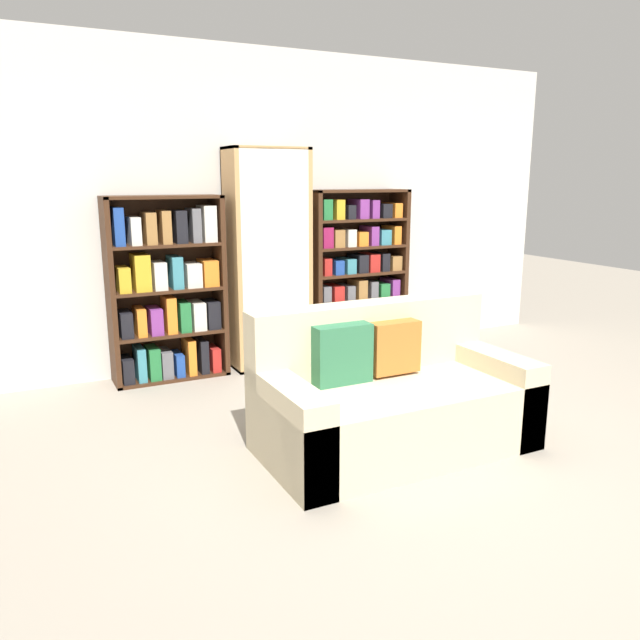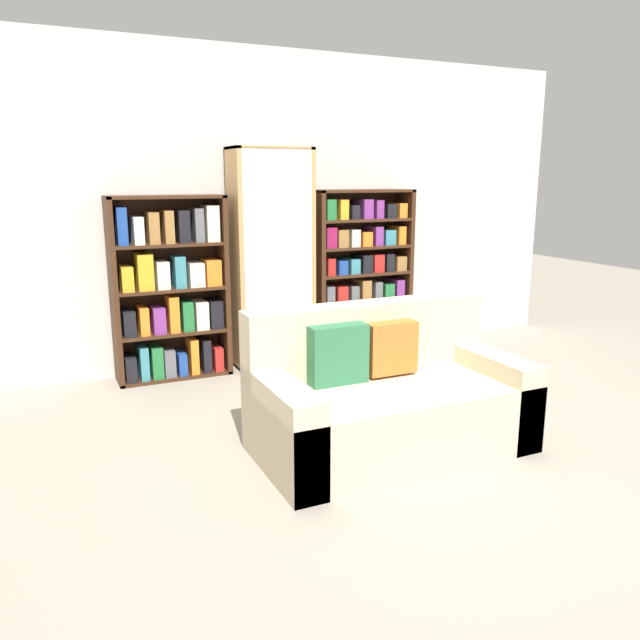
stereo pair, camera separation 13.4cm
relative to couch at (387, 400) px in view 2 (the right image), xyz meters
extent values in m
plane|color=gray|center=(0.02, -0.45, -0.30)|extent=(16.00, 16.00, 0.00)
cube|color=beige|center=(0.02, 2.17, 1.05)|extent=(6.20, 0.06, 2.70)
cube|color=beige|center=(0.00, -0.05, -0.09)|extent=(1.63, 0.84, 0.42)
cube|color=beige|center=(0.00, 0.27, 0.34)|extent=(1.63, 0.20, 0.44)
cube|color=beige|center=(-0.71, -0.05, -0.03)|extent=(0.20, 0.84, 0.54)
cube|color=beige|center=(0.72, -0.05, -0.03)|extent=(0.20, 0.84, 0.54)
cube|color=#2D6B47|center=(-0.28, 0.11, 0.30)|extent=(0.36, 0.12, 0.36)
cube|color=#B76628|center=(0.09, 0.11, 0.30)|extent=(0.32, 0.12, 0.32)
cube|color=#3D2314|center=(-1.33, 1.96, 0.45)|extent=(0.04, 0.32, 1.49)
cube|color=#3D2314|center=(-0.45, 1.96, 0.45)|extent=(0.04, 0.32, 1.49)
cube|color=#3D2314|center=(-0.89, 1.96, 1.18)|extent=(0.92, 0.32, 0.02)
cube|color=#3D2314|center=(-0.89, 1.96, -0.29)|extent=(0.92, 0.32, 0.02)
cube|color=#3D2314|center=(-0.89, 2.11, 0.45)|extent=(0.92, 0.01, 1.49)
cube|color=#3D2314|center=(-0.89, 1.96, 0.08)|extent=(0.84, 0.32, 0.02)
cube|color=#3D2314|center=(-0.89, 1.96, 0.45)|extent=(0.84, 0.32, 0.02)
cube|color=#3D2314|center=(-0.89, 1.96, 0.81)|extent=(0.84, 0.32, 0.02)
cube|color=black|center=(-1.25, 1.95, -0.18)|extent=(0.09, 0.24, 0.20)
cube|color=teal|center=(-1.15, 1.95, -0.14)|extent=(0.07, 0.24, 0.27)
cube|color=#237038|center=(-1.04, 1.95, -0.15)|extent=(0.09, 0.24, 0.26)
cube|color=#5B5B60|center=(-0.94, 1.95, -0.16)|extent=(0.09, 0.24, 0.22)
cube|color=#1E4293|center=(-0.84, 1.95, -0.18)|extent=(0.07, 0.24, 0.19)
cube|color=orange|center=(-0.74, 1.95, -0.13)|extent=(0.06, 0.24, 0.30)
cube|color=black|center=(-0.63, 1.95, -0.14)|extent=(0.07, 0.24, 0.28)
cube|color=#AD231E|center=(-0.53, 1.95, -0.18)|extent=(0.07, 0.24, 0.20)
cube|color=black|center=(-1.24, 1.95, 0.20)|extent=(0.09, 0.24, 0.20)
cube|color=orange|center=(-1.12, 1.95, 0.21)|extent=(0.07, 0.24, 0.22)
cube|color=#7A3384|center=(-1.01, 1.95, 0.20)|extent=(0.10, 0.24, 0.21)
cube|color=orange|center=(-0.89, 1.95, 0.24)|extent=(0.08, 0.24, 0.29)
cube|color=#237038|center=(-0.78, 1.95, 0.22)|extent=(0.09, 0.24, 0.24)
cube|color=beige|center=(-0.66, 1.95, 0.21)|extent=(0.10, 0.24, 0.23)
cube|color=black|center=(-0.54, 1.95, 0.21)|extent=(0.10, 0.24, 0.23)
cube|color=gold|center=(-1.23, 1.95, 0.56)|extent=(0.09, 0.24, 0.19)
cube|color=gold|center=(-1.09, 1.95, 0.60)|extent=(0.12, 0.24, 0.29)
cube|color=beige|center=(-0.96, 1.95, 0.57)|extent=(0.10, 0.24, 0.22)
cube|color=teal|center=(-0.82, 1.95, 0.59)|extent=(0.09, 0.24, 0.26)
cube|color=beige|center=(-0.69, 1.95, 0.55)|extent=(0.12, 0.24, 0.19)
cube|color=orange|center=(-0.55, 1.95, 0.56)|extent=(0.12, 0.24, 0.21)
cube|color=#1E4293|center=(-1.25, 1.95, 0.96)|extent=(0.08, 0.24, 0.29)
cube|color=beige|center=(-1.12, 1.95, 0.93)|extent=(0.08, 0.24, 0.21)
cube|color=olive|center=(-1.01, 1.95, 0.94)|extent=(0.08, 0.24, 0.25)
cube|color=olive|center=(-0.89, 1.95, 0.95)|extent=(0.07, 0.24, 0.26)
cube|color=black|center=(-0.77, 1.95, 0.95)|extent=(0.09, 0.24, 0.26)
cube|color=#5B5B60|center=(-0.65, 1.95, 0.95)|extent=(0.07, 0.24, 0.27)
cube|color=beige|center=(-0.54, 1.95, 0.96)|extent=(0.10, 0.24, 0.29)
cube|color=tan|center=(-0.33, 1.94, 0.64)|extent=(0.04, 0.36, 1.88)
cube|color=tan|center=(0.31, 1.94, 0.64)|extent=(0.04, 0.36, 1.88)
cube|color=tan|center=(-0.01, 1.94, 1.56)|extent=(0.68, 0.36, 0.02)
cube|color=tan|center=(-0.01, 1.94, -0.29)|extent=(0.68, 0.36, 0.02)
cube|color=tan|center=(-0.01, 2.11, 0.64)|extent=(0.68, 0.01, 1.88)
cube|color=silver|center=(-0.01, 1.76, 0.64)|extent=(0.60, 0.01, 1.85)
cube|color=tan|center=(-0.01, 1.94, 0.03)|extent=(0.60, 0.32, 0.02)
cube|color=tan|center=(-0.01, 1.94, 0.33)|extent=(0.60, 0.32, 0.02)
cube|color=tan|center=(-0.01, 1.94, 0.64)|extent=(0.60, 0.32, 0.02)
cube|color=tan|center=(-0.01, 1.94, 0.94)|extent=(0.60, 0.32, 0.02)
cube|color=tan|center=(-0.01, 1.94, 1.25)|extent=(0.60, 0.32, 0.02)
cylinder|color=silver|center=(-0.22, 1.96, -0.23)|extent=(0.01, 0.01, 0.09)
cone|color=silver|center=(-0.22, 1.96, -0.14)|extent=(0.09, 0.09, 0.11)
cylinder|color=silver|center=(-0.08, 1.92, -0.23)|extent=(0.01, 0.01, 0.09)
cone|color=silver|center=(-0.08, 1.92, -0.14)|extent=(0.09, 0.09, 0.11)
cylinder|color=silver|center=(0.06, 1.93, -0.23)|extent=(0.01, 0.01, 0.09)
cone|color=silver|center=(0.06, 1.93, -0.14)|extent=(0.09, 0.09, 0.11)
cylinder|color=silver|center=(0.20, 1.94, -0.23)|extent=(0.01, 0.01, 0.09)
cone|color=silver|center=(0.20, 1.94, -0.14)|extent=(0.09, 0.09, 0.11)
cylinder|color=silver|center=(-0.20, 1.94, 0.08)|extent=(0.01, 0.01, 0.09)
cone|color=silver|center=(-0.20, 1.94, 0.18)|extent=(0.09, 0.09, 0.11)
cylinder|color=silver|center=(-0.01, 1.94, 0.08)|extent=(0.01, 0.01, 0.09)
cone|color=silver|center=(-0.01, 1.94, 0.18)|extent=(0.09, 0.09, 0.11)
cylinder|color=silver|center=(0.17, 1.94, 0.08)|extent=(0.01, 0.01, 0.09)
cone|color=silver|center=(0.17, 1.94, 0.18)|extent=(0.09, 0.09, 0.11)
cylinder|color=silver|center=(-0.20, 1.94, 0.38)|extent=(0.01, 0.01, 0.07)
cone|color=silver|center=(-0.20, 1.94, 0.46)|extent=(0.09, 0.09, 0.08)
cylinder|color=silver|center=(-0.01, 1.92, 0.38)|extent=(0.01, 0.01, 0.07)
cone|color=silver|center=(-0.01, 1.92, 0.46)|extent=(0.09, 0.09, 0.08)
cylinder|color=silver|center=(0.17, 1.92, 0.38)|extent=(0.01, 0.01, 0.07)
cone|color=silver|center=(0.17, 1.92, 0.46)|extent=(0.09, 0.09, 0.08)
cylinder|color=silver|center=(-0.20, 1.93, 0.69)|extent=(0.01, 0.01, 0.09)
cone|color=silver|center=(-0.20, 1.93, 0.79)|extent=(0.09, 0.09, 0.11)
cylinder|color=silver|center=(-0.01, 1.96, 0.69)|extent=(0.01, 0.01, 0.09)
cone|color=silver|center=(-0.01, 1.96, 0.79)|extent=(0.09, 0.09, 0.11)
cylinder|color=silver|center=(0.17, 1.95, 0.69)|extent=(0.01, 0.01, 0.09)
cone|color=silver|center=(0.17, 1.95, 0.79)|extent=(0.09, 0.09, 0.11)
cylinder|color=silver|center=(-0.24, 1.95, 1.00)|extent=(0.01, 0.01, 0.08)
cone|color=silver|center=(-0.24, 1.95, 1.09)|extent=(0.08, 0.08, 0.10)
cylinder|color=silver|center=(-0.13, 1.95, 1.00)|extent=(0.01, 0.01, 0.08)
cone|color=silver|center=(-0.13, 1.95, 1.09)|extent=(0.08, 0.08, 0.10)
cylinder|color=silver|center=(-0.01, 1.94, 1.00)|extent=(0.01, 0.01, 0.08)
cone|color=silver|center=(-0.01, 1.94, 1.09)|extent=(0.08, 0.08, 0.10)
cylinder|color=silver|center=(0.10, 1.94, 1.00)|extent=(0.01, 0.01, 0.08)
cone|color=silver|center=(0.10, 1.94, 1.09)|extent=(0.08, 0.08, 0.10)
cylinder|color=silver|center=(0.21, 1.95, 1.00)|extent=(0.01, 0.01, 0.08)
cone|color=silver|center=(0.21, 1.95, 1.09)|extent=(0.08, 0.08, 0.10)
cylinder|color=silver|center=(-0.25, 1.96, 1.30)|extent=(0.01, 0.01, 0.08)
cone|color=silver|center=(-0.25, 1.96, 1.38)|extent=(0.07, 0.07, 0.09)
cylinder|color=silver|center=(-0.15, 1.93, 1.30)|extent=(0.01, 0.01, 0.08)
cone|color=silver|center=(-0.15, 1.93, 1.38)|extent=(0.07, 0.07, 0.09)
cylinder|color=silver|center=(-0.06, 1.93, 1.30)|extent=(0.01, 0.01, 0.08)
cone|color=silver|center=(-0.06, 1.93, 1.38)|extent=(0.07, 0.07, 0.09)
cylinder|color=silver|center=(0.03, 1.93, 1.30)|extent=(0.01, 0.01, 0.08)
cone|color=silver|center=(0.03, 1.93, 1.38)|extent=(0.07, 0.07, 0.09)
cylinder|color=silver|center=(0.13, 1.94, 1.30)|extent=(0.01, 0.01, 0.08)
cone|color=silver|center=(0.13, 1.94, 1.38)|extent=(0.07, 0.07, 0.09)
cylinder|color=silver|center=(0.22, 1.95, 1.30)|extent=(0.01, 0.01, 0.08)
cone|color=silver|center=(0.22, 1.95, 1.38)|extent=(0.07, 0.07, 0.09)
cube|color=#3D2314|center=(0.42, 1.96, 0.46)|extent=(0.04, 0.32, 1.52)
cube|color=#3D2314|center=(1.33, 1.96, 0.46)|extent=(0.04, 0.32, 1.52)
cube|color=#3D2314|center=(0.88, 1.96, 1.21)|extent=(0.95, 0.32, 0.02)
cube|color=#3D2314|center=(0.88, 1.96, -0.29)|extent=(0.95, 0.32, 0.02)
cube|color=#3D2314|center=(0.88, 2.11, 0.46)|extent=(0.95, 0.01, 1.52)
cube|color=#3D2314|center=(0.88, 1.96, -0.03)|extent=(0.87, 0.32, 0.02)
cube|color=#3D2314|center=(0.88, 1.96, 0.22)|extent=(0.87, 0.32, 0.02)
cube|color=#3D2314|center=(0.88, 1.96, 0.46)|extent=(0.87, 0.32, 0.02)
cube|color=#3D2314|center=(0.88, 1.96, 0.71)|extent=(0.87, 0.32, 0.02)
cube|color=#3D2314|center=(0.88, 1.96, 0.95)|extent=(0.87, 0.32, 0.02)
cube|color=#1E4293|center=(0.49, 1.95, -0.21)|extent=(0.07, 0.24, 0.13)
cube|color=#5B5B60|center=(0.58, 1.95, -0.20)|extent=(0.08, 0.24, 0.15)
cube|color=orange|center=(0.67, 1.95, -0.21)|extent=(0.08, 0.24, 0.13)
cube|color=#237038|center=(0.75, 1.95, -0.20)|extent=(0.06, 0.24, 0.16)
cube|color=teal|center=(0.84, 1.95, -0.19)|extent=(0.06, 0.24, 0.18)
cube|color=black|center=(0.92, 1.95, -0.18)|extent=(0.06, 0.24, 0.19)
cube|color=orange|center=(1.00, 1.95, -0.20)|extent=(0.06, 0.24, 0.16)
cube|color=#8E1947|center=(1.09, 1.95, -0.19)|extent=(0.05, 0.24, 0.18)
cube|color=gold|center=(1.18, 1.95, -0.18)|extent=(0.06, 0.24, 0.18)
cube|color=#8E1947|center=(1.26, 1.95, -0.21)|extent=(0.07, 0.24, 0.14)
cube|color=gold|center=(0.49, 1.95, 0.07)|extent=(0.07, 0.24, 0.18)
cube|color=#237038|center=(0.58, 1.95, 0.05)|extent=(0.06, 0.24, 0.14)
cube|color=olive|center=(0.67, 1.95, 0.05)|extent=(0.07, 0.24, 0.13)
cube|color=#8E1947|center=(0.75, 1.95, 0.06)|extent=(0.06, 0.24, 0.15)
cube|color=orange|center=(0.83, 1.95, 0.07)|extent=(0.05, 0.24, 0.18)
cube|color=#237038|center=(0.92, 1.95, 0.05)|extent=(0.07, 0.24, 0.14)
cube|color=#7A3384|center=(1.00, 1.95, 0.08)|extent=(0.05, 0.24, 0.19)
cube|color=black|center=(1.09, 1.95, 0.05)|extent=(0.06, 0.24, 0.15)
cube|color=olive|center=(1.17, 1.95, 0.05)|extent=(0.07, 0.24, 0.13)
cube|color=#5B5B60|center=(1.26, 1.95, 0.06)|extent=(0.05, 0.24, 0.16)
cube|color=#5B5B60|center=(0.51, 1.95, 0.30)|extent=(0.08, 0.24, 0.15)
cube|color=#AD231E|center=(0.63, 1.95, 0.30)|extent=(0.10, 0.24, 0.14)
cube|color=#5B5B60|center=(0.76, 1.95, 0.29)|extent=(0.08, 0.24, 0.13)
cube|color=olive|center=(0.88, 1.95, 0.32)|extent=(0.09, 0.24, 0.18)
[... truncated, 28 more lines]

